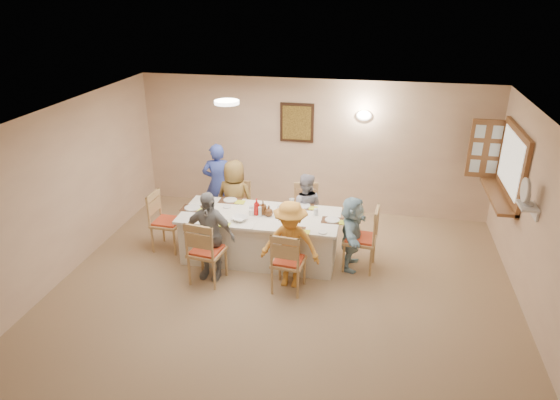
% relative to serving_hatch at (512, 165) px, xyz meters
% --- Properties ---
extents(ground, '(7.00, 7.00, 0.00)m').
position_rel_serving_hatch_xyz_m(ground, '(-3.21, -2.40, -1.50)').
color(ground, '#9F7C56').
extents(room_walls, '(7.00, 7.00, 7.00)m').
position_rel_serving_hatch_xyz_m(room_walls, '(-3.21, -2.40, 0.01)').
color(room_walls, beige).
rests_on(room_walls, ground).
extents(wall_picture, '(0.62, 0.05, 0.72)m').
position_rel_serving_hatch_xyz_m(wall_picture, '(-3.51, 1.06, 0.20)').
color(wall_picture, '#321C11').
rests_on(wall_picture, room_walls).
extents(wall_sconce, '(0.26, 0.09, 0.18)m').
position_rel_serving_hatch_xyz_m(wall_sconce, '(-2.31, 1.04, 0.40)').
color(wall_sconce, white).
rests_on(wall_sconce, room_walls).
extents(ceiling_light, '(0.36, 0.36, 0.05)m').
position_rel_serving_hatch_xyz_m(ceiling_light, '(-4.21, -0.90, 0.97)').
color(ceiling_light, white).
rests_on(ceiling_light, room_walls).
extents(serving_hatch, '(0.06, 1.50, 1.15)m').
position_rel_serving_hatch_xyz_m(serving_hatch, '(0.00, 0.00, 0.00)').
color(serving_hatch, brown).
rests_on(serving_hatch, room_walls).
extents(hatch_sill, '(0.30, 1.50, 0.05)m').
position_rel_serving_hatch_xyz_m(hatch_sill, '(-0.12, 0.00, -0.53)').
color(hatch_sill, brown).
rests_on(hatch_sill, room_walls).
extents(shutter_door, '(0.55, 0.04, 1.00)m').
position_rel_serving_hatch_xyz_m(shutter_door, '(-0.26, 0.76, 0.00)').
color(shutter_door, brown).
rests_on(shutter_door, room_walls).
extents(fan_shelf, '(0.22, 0.36, 0.03)m').
position_rel_serving_hatch_xyz_m(fan_shelf, '(-0.08, -1.35, -0.10)').
color(fan_shelf, white).
rests_on(fan_shelf, room_walls).
extents(desk_fan, '(0.30, 0.30, 0.28)m').
position_rel_serving_hatch_xyz_m(desk_fan, '(-0.11, -1.35, 0.05)').
color(desk_fan, '#A5A5A8').
rests_on(desk_fan, fan_shelf).
extents(dining_table, '(2.46, 1.04, 0.76)m').
position_rel_serving_hatch_xyz_m(dining_table, '(-3.74, -0.95, -1.12)').
color(dining_table, silver).
rests_on(dining_table, ground).
extents(chair_back_left, '(0.44, 0.44, 0.91)m').
position_rel_serving_hatch_xyz_m(chair_back_left, '(-4.34, -0.15, -1.05)').
color(chair_back_left, tan).
rests_on(chair_back_left, ground).
extents(chair_back_right, '(0.52, 0.52, 0.95)m').
position_rel_serving_hatch_xyz_m(chair_back_right, '(-3.14, -0.15, -1.03)').
color(chair_back_right, tan).
rests_on(chair_back_right, ground).
extents(chair_front_left, '(0.54, 0.54, 1.01)m').
position_rel_serving_hatch_xyz_m(chair_front_left, '(-4.34, -1.75, -1.00)').
color(chair_front_left, tan).
rests_on(chair_front_left, ground).
extents(chair_front_right, '(0.49, 0.49, 0.95)m').
position_rel_serving_hatch_xyz_m(chair_front_right, '(-3.14, -1.75, -1.03)').
color(chair_front_right, tan).
rests_on(chair_front_right, ground).
extents(chair_left_end, '(0.49, 0.49, 0.98)m').
position_rel_serving_hatch_xyz_m(chair_left_end, '(-5.29, -0.95, -1.01)').
color(chair_left_end, tan).
rests_on(chair_left_end, ground).
extents(chair_right_end, '(0.53, 0.53, 1.02)m').
position_rel_serving_hatch_xyz_m(chair_right_end, '(-2.19, -0.95, -0.99)').
color(chair_right_end, tan).
rests_on(chair_right_end, ground).
extents(diner_back_left, '(0.77, 0.59, 1.36)m').
position_rel_serving_hatch_xyz_m(diner_back_left, '(-4.34, -0.27, -0.82)').
color(diner_back_left, brown).
rests_on(diner_back_left, ground).
extents(diner_back_right, '(0.65, 0.53, 1.22)m').
position_rel_serving_hatch_xyz_m(diner_back_right, '(-3.14, -0.27, -0.89)').
color(diner_back_right, '#9B99A8').
rests_on(diner_back_right, ground).
extents(diner_front_left, '(0.86, 0.48, 1.36)m').
position_rel_serving_hatch_xyz_m(diner_front_left, '(-4.34, -1.63, -0.82)').
color(diner_front_left, gray).
rests_on(diner_front_left, ground).
extents(diner_front_right, '(0.88, 0.55, 1.31)m').
position_rel_serving_hatch_xyz_m(diner_front_right, '(-3.14, -1.63, -0.84)').
color(diner_front_right, gold).
rests_on(diner_front_right, ground).
extents(diner_right_end, '(1.11, 0.43, 1.17)m').
position_rel_serving_hatch_xyz_m(diner_right_end, '(-2.32, -0.95, -0.92)').
color(diner_right_end, '#A0CADC').
rests_on(diner_right_end, ground).
extents(caregiver, '(0.70, 0.60, 1.48)m').
position_rel_serving_hatch_xyz_m(caregiver, '(-4.79, 0.20, -0.76)').
color(caregiver, '#3A4FB8').
rests_on(caregiver, ground).
extents(placemat_fl, '(0.34, 0.25, 0.01)m').
position_rel_serving_hatch_xyz_m(placemat_fl, '(-4.34, -1.37, -0.74)').
color(placemat_fl, '#472B19').
rests_on(placemat_fl, dining_table).
extents(plate_fl, '(0.23, 0.23, 0.01)m').
position_rel_serving_hatch_xyz_m(plate_fl, '(-4.34, -1.37, -0.73)').
color(plate_fl, white).
rests_on(plate_fl, dining_table).
extents(napkin_fl, '(0.15, 0.15, 0.01)m').
position_rel_serving_hatch_xyz_m(napkin_fl, '(-4.16, -1.42, -0.73)').
color(napkin_fl, '#D0DE2E').
rests_on(napkin_fl, dining_table).
extents(placemat_fr, '(0.33, 0.25, 0.01)m').
position_rel_serving_hatch_xyz_m(placemat_fr, '(-3.14, -1.37, -0.74)').
color(placemat_fr, '#472B19').
rests_on(placemat_fr, dining_table).
extents(plate_fr, '(0.24, 0.24, 0.01)m').
position_rel_serving_hatch_xyz_m(plate_fr, '(-3.14, -1.37, -0.73)').
color(plate_fr, white).
rests_on(plate_fr, dining_table).
extents(napkin_fr, '(0.13, 0.13, 0.01)m').
position_rel_serving_hatch_xyz_m(napkin_fr, '(-2.96, -1.42, -0.73)').
color(napkin_fr, '#D0DE2E').
rests_on(napkin_fr, dining_table).
extents(placemat_bl, '(0.36, 0.27, 0.01)m').
position_rel_serving_hatch_xyz_m(placemat_bl, '(-4.34, -0.53, -0.74)').
color(placemat_bl, '#472B19').
rests_on(placemat_bl, dining_table).
extents(plate_bl, '(0.22, 0.22, 0.01)m').
position_rel_serving_hatch_xyz_m(plate_bl, '(-4.34, -0.53, -0.73)').
color(plate_bl, white).
rests_on(plate_bl, dining_table).
extents(napkin_bl, '(0.15, 0.15, 0.01)m').
position_rel_serving_hatch_xyz_m(napkin_bl, '(-4.16, -0.58, -0.73)').
color(napkin_bl, '#D0DE2E').
rests_on(napkin_bl, dining_table).
extents(placemat_br, '(0.36, 0.27, 0.01)m').
position_rel_serving_hatch_xyz_m(placemat_br, '(-3.14, -0.53, -0.74)').
color(placemat_br, '#472B19').
rests_on(placemat_br, dining_table).
extents(plate_br, '(0.25, 0.25, 0.02)m').
position_rel_serving_hatch_xyz_m(plate_br, '(-3.14, -0.53, -0.73)').
color(plate_br, white).
rests_on(plate_br, dining_table).
extents(napkin_br, '(0.13, 0.13, 0.01)m').
position_rel_serving_hatch_xyz_m(napkin_br, '(-2.96, -0.58, -0.73)').
color(napkin_br, '#D0DE2E').
rests_on(napkin_br, dining_table).
extents(placemat_le, '(0.35, 0.26, 0.01)m').
position_rel_serving_hatch_xyz_m(placemat_le, '(-4.84, -0.95, -0.74)').
color(placemat_le, '#472B19').
rests_on(placemat_le, dining_table).
extents(plate_le, '(0.25, 0.25, 0.02)m').
position_rel_serving_hatch_xyz_m(plate_le, '(-4.84, -0.95, -0.73)').
color(plate_le, white).
rests_on(plate_le, dining_table).
extents(napkin_le, '(0.14, 0.14, 0.01)m').
position_rel_serving_hatch_xyz_m(napkin_le, '(-4.66, -1.00, -0.73)').
color(napkin_le, '#D0DE2E').
rests_on(napkin_le, dining_table).
extents(placemat_re, '(0.33, 0.24, 0.01)m').
position_rel_serving_hatch_xyz_m(placemat_re, '(-2.62, -0.95, -0.74)').
color(placemat_re, '#472B19').
rests_on(placemat_re, dining_table).
extents(plate_re, '(0.22, 0.22, 0.01)m').
position_rel_serving_hatch_xyz_m(plate_re, '(-2.62, -0.95, -0.73)').
color(plate_re, white).
rests_on(plate_re, dining_table).
extents(napkin_re, '(0.15, 0.15, 0.01)m').
position_rel_serving_hatch_xyz_m(napkin_re, '(-2.44, -1.00, -0.73)').
color(napkin_re, '#D0DE2E').
rests_on(napkin_re, dining_table).
extents(teacup_a, '(0.12, 0.12, 0.08)m').
position_rel_serving_hatch_xyz_m(teacup_a, '(-4.55, -1.31, -0.70)').
color(teacup_a, white).
rests_on(teacup_a, dining_table).
extents(teacup_b, '(0.14, 0.14, 0.08)m').
position_rel_serving_hatch_xyz_m(teacup_b, '(-3.33, -0.45, -0.70)').
color(teacup_b, white).
rests_on(teacup_b, dining_table).
extents(bowl_a, '(0.40, 0.40, 0.06)m').
position_rel_serving_hatch_xyz_m(bowl_a, '(-3.99, -1.22, -0.71)').
color(bowl_a, white).
rests_on(bowl_a, dining_table).
extents(bowl_b, '(0.25, 0.25, 0.05)m').
position_rel_serving_hatch_xyz_m(bowl_b, '(-3.42, -0.73, -0.71)').
color(bowl_b, white).
rests_on(bowl_b, dining_table).
extents(condiment_ketchup, '(0.10, 0.10, 0.26)m').
position_rel_serving_hatch_xyz_m(condiment_ketchup, '(-3.78, -0.97, -0.61)').
color(condiment_ketchup, red).
rests_on(condiment_ketchup, dining_table).
extents(condiment_brown, '(0.17, 0.17, 0.22)m').
position_rel_serving_hatch_xyz_m(condiment_brown, '(-3.69, -0.93, -0.63)').
color(condiment_brown, '#593317').
rests_on(condiment_brown, dining_table).
extents(condiment_malt, '(0.14, 0.14, 0.17)m').
position_rel_serving_hatch_xyz_m(condiment_malt, '(-3.59, -0.98, -0.65)').
color(condiment_malt, '#593317').
rests_on(condiment_malt, dining_table).
extents(drinking_glass, '(0.06, 0.06, 0.10)m').
position_rel_serving_hatch_xyz_m(drinking_glass, '(-3.89, -0.90, -0.68)').
color(drinking_glass, silver).
rests_on(drinking_glass, dining_table).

